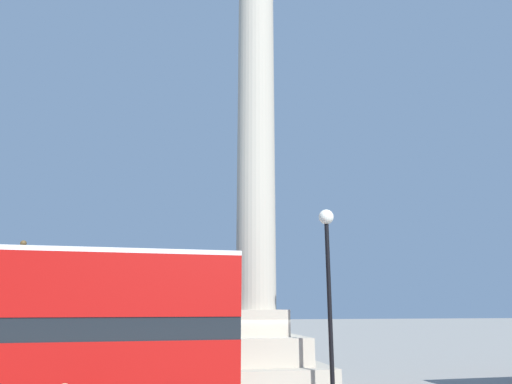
% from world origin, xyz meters
% --- Properties ---
extents(monument_column, '(4.80, 4.80, 26.18)m').
position_xyz_m(monument_column, '(0.00, 0.00, 9.14)').
color(monument_column, '#ADA593').
rests_on(monument_column, ground_plane).
extents(bus_a, '(11.08, 2.98, 4.35)m').
position_xyz_m(bus_a, '(-7.11, -4.80, 2.40)').
color(bus_a, '#A80F0C').
rests_on(bus_a, ground_plane).
extents(equestrian_statue, '(3.91, 3.23, 5.91)m').
position_xyz_m(equestrian_statue, '(-9.85, 4.88, 1.64)').
color(equestrian_statue, '#ADA593').
rests_on(equestrian_statue, ground_plane).
extents(street_lamp, '(0.50, 0.50, 6.10)m').
position_xyz_m(street_lamp, '(1.69, -3.44, 3.82)').
color(street_lamp, black).
rests_on(street_lamp, ground_plane).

